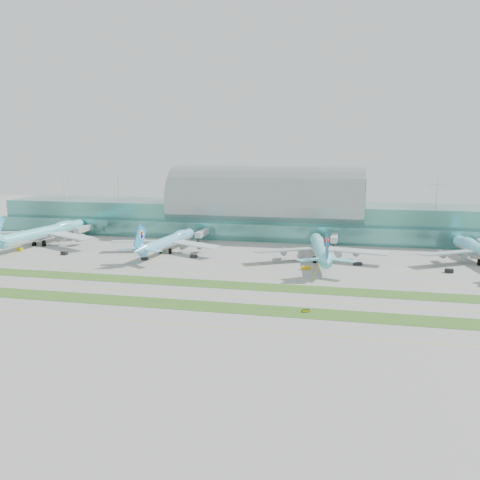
% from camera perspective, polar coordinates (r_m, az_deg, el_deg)
% --- Properties ---
extents(ground, '(700.00, 700.00, 0.00)m').
position_cam_1_polar(ground, '(212.76, -3.33, -4.83)').
color(ground, gray).
rests_on(ground, ground).
extents(terminal, '(340.00, 69.10, 36.00)m').
position_cam_1_polar(terminal, '(333.82, 2.84, 2.97)').
color(terminal, '#3D7A75').
rests_on(terminal, ground).
extents(grass_strip_near, '(420.00, 12.00, 0.08)m').
position_cam_1_polar(grass_strip_near, '(187.03, -5.74, -6.90)').
color(grass_strip_near, '#2D591E').
rests_on(grass_strip_near, ground).
extents(grass_strip_far, '(420.00, 12.00, 0.08)m').
position_cam_1_polar(grass_strip_far, '(214.61, -3.18, -4.69)').
color(grass_strip_far, '#2D591E').
rests_on(grass_strip_far, ground).
extents(taxiline_a, '(420.00, 0.35, 0.01)m').
position_cam_1_polar(taxiline_a, '(169.11, -7.93, -8.78)').
color(taxiline_a, yellow).
rests_on(taxiline_a, ground).
extents(taxiline_b, '(420.00, 0.35, 0.01)m').
position_cam_1_polar(taxiline_b, '(199.82, -4.45, -5.81)').
color(taxiline_b, yellow).
rests_on(taxiline_b, ground).
extents(taxiline_c, '(420.00, 0.35, 0.01)m').
position_cam_1_polar(taxiline_c, '(229.57, -2.07, -3.73)').
color(taxiline_c, yellow).
rests_on(taxiline_c, ground).
extents(taxiline_d, '(420.00, 0.35, 0.01)m').
position_cam_1_polar(taxiline_d, '(250.35, -0.77, -2.59)').
color(taxiline_d, yellow).
rests_on(taxiline_d, ground).
extents(airliner_a, '(73.04, 83.25, 22.90)m').
position_cam_1_polar(airliner_a, '(320.08, -20.17, 0.80)').
color(airliner_a, '#65CFE0').
rests_on(airliner_a, ground).
extents(airliner_b, '(61.01, 69.48, 19.11)m').
position_cam_1_polar(airliner_b, '(281.17, -7.65, -0.09)').
color(airliner_b, '#6DC4F0').
rests_on(airliner_b, ground).
extents(airliner_c, '(63.71, 73.00, 20.14)m').
position_cam_1_polar(airliner_c, '(259.17, 8.55, -0.88)').
color(airliner_c, '#6CDFEE').
rests_on(airliner_c, ground).
extents(gse_a, '(3.95, 2.87, 1.65)m').
position_cam_1_polar(gse_a, '(306.04, -22.43, -0.92)').
color(gse_a, '#DABD0C').
rests_on(gse_a, ground).
extents(gse_b, '(4.06, 2.84, 1.61)m').
position_cam_1_polar(gse_b, '(286.79, -18.24, -1.34)').
color(gse_b, black).
rests_on(gse_b, ground).
extents(gse_c, '(3.22, 1.69, 1.48)m').
position_cam_1_polar(gse_c, '(263.44, -10.13, -1.96)').
color(gse_c, black).
rests_on(gse_c, ground).
extents(gse_d, '(3.64, 2.43, 1.54)m').
position_cam_1_polar(gse_d, '(265.89, -4.96, -1.73)').
color(gse_d, black).
rests_on(gse_d, ground).
extents(gse_e, '(4.21, 2.79, 1.46)m').
position_cam_1_polar(gse_e, '(241.11, 7.07, -2.97)').
color(gse_e, '#DCA00C').
rests_on(gse_e, ground).
extents(gse_f, '(4.32, 2.97, 1.44)m').
position_cam_1_polar(gse_f, '(253.60, 12.43, -2.50)').
color(gse_f, black).
rests_on(gse_f, ground).
extents(gse_g, '(3.71, 2.17, 1.77)m').
position_cam_1_polar(gse_g, '(250.48, 21.41, -3.06)').
color(gse_g, black).
rests_on(gse_g, ground).
extents(taxiway_sign_east, '(2.52, 1.08, 1.09)m').
position_cam_1_polar(taxiway_sign_east, '(179.10, 7.00, -7.52)').
color(taxiway_sign_east, black).
rests_on(taxiway_sign_east, ground).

